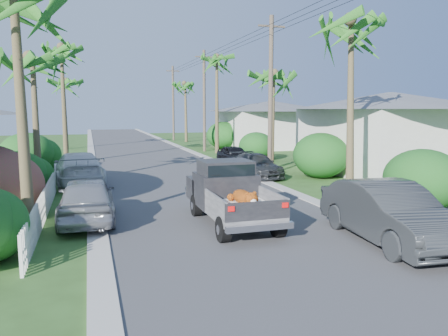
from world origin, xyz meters
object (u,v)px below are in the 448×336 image
object	(u,v)px
house_right_near	(389,135)
utility_pole_d	(173,103)
pickup_truck	(228,192)
utility_pole_c	(204,100)
palm_l_d	(64,81)
utility_pole_b	(271,95)
parked_car_lf	(79,168)
palm_l_c	(61,48)
parked_car_ln	(87,200)
house_right_far	(271,126)
palm_r_a	(354,21)
palm_r_b	(273,74)
palm_l_b	(32,58)
palm_r_d	(185,84)
palm_r_c	(217,58)
parked_car_rf	(234,156)
parked_car_rm	(256,166)
parked_car_rn	(389,213)

from	to	relation	value
house_right_near	utility_pole_d	world-z (taller)	utility_pole_d
pickup_truck	utility_pole_c	xyz separation A→B (m)	(5.62, 24.59, 3.59)
palm_l_d	utility_pole_b	xyz separation A→B (m)	(12.10, -21.00, -1.84)
house_right_near	utility_pole_d	distance (m)	31.96
parked_car_lf	palm_l_c	size ratio (longest dim) A/B	0.61
parked_car_ln	utility_pole_b	bearing A→B (deg)	-139.68
house_right_far	utility_pole_b	world-z (taller)	utility_pole_b
palm_r_a	palm_r_b	bearing A→B (deg)	88.09
palm_r_a	palm_l_b	bearing A→B (deg)	155.39
utility_pole_b	palm_r_d	bearing A→B (deg)	88.09
palm_r_a	palm_l_c	bearing A→B (deg)	127.55
pickup_truck	palm_l_c	bearing A→B (deg)	107.82
pickup_truck	utility_pole_b	size ratio (longest dim) A/B	0.57
parked_car_lf	utility_pole_b	bearing A→B (deg)	175.91
house_right_near	utility_pole_b	world-z (taller)	utility_pole_b
palm_l_c	palm_r_c	distance (m)	12.84
utility_pole_b	utility_pole_c	distance (m)	15.00
palm_r_d	utility_pole_c	size ratio (longest dim) A/B	0.89
palm_r_d	house_right_near	xyz separation A→B (m)	(6.50, -28.00, -4.52)
pickup_truck	parked_car_ln	world-z (taller)	pickup_truck
parked_car_rf	palm_r_d	xyz separation A→B (m)	(1.52, 22.38, 6.08)
parked_car_rm	palm_r_d	bearing A→B (deg)	81.88
utility_pole_c	palm_r_c	bearing A→B (deg)	-73.30
pickup_truck	house_right_near	size ratio (longest dim) A/B	0.57
parked_car_ln	palm_r_d	bearing A→B (deg)	-106.18
parked_car_rn	palm_r_d	xyz separation A→B (m)	(2.90, 40.21, 5.88)
palm_l_d	house_right_near	distance (m)	29.70
palm_r_b	parked_car_rm	bearing A→B (deg)	-128.55
palm_l_d	house_right_near	xyz separation A→B (m)	(19.50, -22.00, -4.22)
palm_r_b	palm_r_d	xyz separation A→B (m)	(-0.10, 25.00, 0.79)
palm_l_c	utility_pole_d	size ratio (longest dim) A/B	1.02
house_right_far	utility_pole_c	distance (m)	8.06
parked_car_rm	utility_pole_d	distance (m)	30.91
palm_r_b	utility_pole_d	xyz separation A→B (m)	(-1.00, 28.00, -1.35)
parked_car_rf	palm_r_b	bearing A→B (deg)	-60.56
pickup_truck	house_right_far	size ratio (longest dim) A/B	0.57
parked_car_lf	house_right_far	xyz separation A→B (m)	(18.00, 17.22, 1.31)
palm_l_c	palm_l_d	bearing A→B (deg)	92.39
pickup_truck	palm_r_c	size ratio (longest dim) A/B	0.54
parked_car_ln	parked_car_lf	distance (m)	8.05
house_right_far	utility_pole_d	size ratio (longest dim) A/B	1.00
parked_car_rn	palm_l_c	distance (m)	25.20
utility_pole_d	house_right_near	bearing A→B (deg)	-76.57
parked_car_rm	palm_r_a	distance (m)	9.47
palm_l_c	parked_car_ln	bearing A→B (deg)	-85.32
parked_car_ln	palm_l_d	distance (m)	29.87
utility_pole_d	parked_car_lf	bearing A→B (deg)	-109.33
pickup_truck	palm_r_d	distance (m)	37.61
parked_car_ln	utility_pole_d	size ratio (longest dim) A/B	0.50
palm_l_c	palm_r_c	bearing A→B (deg)	18.15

